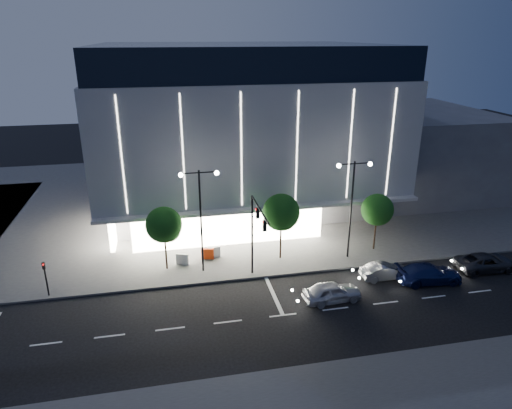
{
  "coord_description": "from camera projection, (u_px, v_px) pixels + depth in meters",
  "views": [
    {
      "loc": [
        -5.53,
        -28.42,
        19.0
      ],
      "look_at": [
        2.0,
        8.07,
        5.0
      ],
      "focal_mm": 32.0,
      "sensor_mm": 36.0,
      "label": 1
    }
  ],
  "objects": [
    {
      "name": "car_second",
      "position": [
        385.0,
        271.0,
        37.48
      ],
      "size": [
        4.03,
        1.42,
        1.33
      ],
      "primitive_type": "imported",
      "rotation": [
        0.0,
        0.0,
        1.58
      ],
      "color": "#989B9F",
      "rests_on": "ground"
    },
    {
      "name": "car_fourth",
      "position": [
        486.0,
        262.0,
        38.85
      ],
      "size": [
        5.26,
        2.48,
        1.45
      ],
      "primitive_type": "imported",
      "rotation": [
        0.0,
        0.0,
        1.56
      ],
      "color": "#303035",
      "rests_on": "ground"
    },
    {
      "name": "ped_signal_far",
      "position": [
        45.0,
        275.0,
        34.41
      ],
      "size": [
        0.22,
        0.24,
        3.0
      ],
      "color": "black",
      "rests_on": "ground"
    },
    {
      "name": "barrier_c",
      "position": [
        207.0,
        254.0,
        40.49
      ],
      "size": [
        1.13,
        0.48,
        1.0
      ],
      "primitive_type": "cube",
      "rotation": [
        0.0,
        0.0,
        -0.21
      ],
      "color": "red",
      "rests_on": "sidewalk_museum"
    },
    {
      "name": "traffic_mast",
      "position": [
        256.0,
        226.0,
        35.27
      ],
      "size": [
        0.33,
        5.89,
        7.07
      ],
      "color": "black",
      "rests_on": "ground"
    },
    {
      "name": "car_third",
      "position": [
        429.0,
        274.0,
        36.92
      ],
      "size": [
        5.48,
        2.58,
        1.54
      ],
      "primitive_type": "imported",
      "rotation": [
        0.0,
        0.0,
        1.49
      ],
      "color": "navy",
      "rests_on": "ground"
    },
    {
      "name": "museum",
      "position": [
        239.0,
        125.0,
        51.54
      ],
      "size": [
        30.0,
        25.8,
        18.0
      ],
      "color": "#4C4C51",
      "rests_on": "ground"
    },
    {
      "name": "ground",
      "position": [
        252.0,
        307.0,
        33.79
      ],
      "size": [
        160.0,
        160.0,
        0.0
      ],
      "primitive_type": "plane",
      "color": "black",
      "rests_on": "ground"
    },
    {
      "name": "barrier_d",
      "position": [
        214.0,
        252.0,
        40.81
      ],
      "size": [
        1.13,
        0.48,
        1.0
      ],
      "primitive_type": "cube",
      "rotation": [
        0.0,
        0.0,
        0.22
      ],
      "color": "white",
      "rests_on": "sidewalk_museum"
    },
    {
      "name": "tree_mid",
      "position": [
        281.0,
        214.0,
        39.46
      ],
      "size": [
        3.25,
        3.25,
        6.15
      ],
      "color": "black",
      "rests_on": "ground"
    },
    {
      "name": "car_lead",
      "position": [
        332.0,
        292.0,
        34.31
      ],
      "size": [
        4.57,
        2.1,
        1.52
      ],
      "primitive_type": "imported",
      "rotation": [
        0.0,
        0.0,
        1.64
      ],
      "color": "silver",
      "rests_on": "ground"
    },
    {
      "name": "annex_building",
      "position": [
        413.0,
        149.0,
        58.94
      ],
      "size": [
        16.0,
        20.0,
        10.0
      ],
      "primitive_type": "cube",
      "color": "#4C4C51",
      "rests_on": "ground"
    },
    {
      "name": "barrier_b",
      "position": [
        182.0,
        259.0,
        39.54
      ],
      "size": [
        1.11,
        0.65,
        1.0
      ],
      "primitive_type": "cube",
      "rotation": [
        0.0,
        0.0,
        -0.39
      ],
      "color": "silver",
      "rests_on": "sidewalk_museum"
    },
    {
      "name": "street_lamp_east",
      "position": [
        352.0,
        196.0,
        39.08
      ],
      "size": [
        3.16,
        0.36,
        9.0
      ],
      "color": "black",
      "rests_on": "ground"
    },
    {
      "name": "street_lamp_west",
      "position": [
        200.0,
        207.0,
        36.62
      ],
      "size": [
        3.16,
        0.36,
        9.0
      ],
      "color": "black",
      "rests_on": "ground"
    },
    {
      "name": "tree_left",
      "position": [
        164.0,
        227.0,
        37.67
      ],
      "size": [
        3.02,
        3.02,
        5.72
      ],
      "color": "black",
      "rests_on": "ground"
    },
    {
      "name": "sidewalk_museum",
      "position": [
        254.0,
        196.0,
        56.71
      ],
      "size": [
        70.0,
        40.0,
        0.15
      ],
      "primitive_type": "cube",
      "color": "#474747",
      "rests_on": "ground"
    },
    {
      "name": "tree_right",
      "position": [
        377.0,
        211.0,
        41.32
      ],
      "size": [
        2.91,
        2.91,
        5.51
      ],
      "color": "black",
      "rests_on": "ground"
    }
  ]
}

